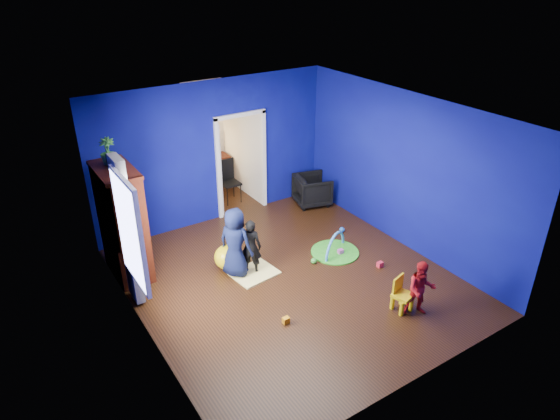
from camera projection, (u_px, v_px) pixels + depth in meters
floor at (290, 280)px, 8.53m from camera, size 5.00×5.50×0.01m
ceiling at (292, 115)px, 7.21m from camera, size 5.00×5.50×0.01m
wall_back at (214, 153)px, 9.93m from camera, size 5.00×0.02×2.90m
wall_front at (423, 292)px, 5.82m from camera, size 5.00×0.02×2.90m
wall_left at (137, 249)px, 6.66m from camera, size 0.02×5.50×2.90m
wall_right at (405, 171)px, 9.08m from camera, size 0.02×5.50×2.90m
alcove at (222, 145)px, 10.97m from camera, size 1.00×1.75×2.50m
armchair at (312, 190)px, 11.02m from camera, size 0.90×0.89×0.67m
child_black at (251, 246)px, 8.54m from camera, size 0.44×0.43×1.01m
child_navy at (235, 243)px, 8.42m from camera, size 0.65×0.73×1.26m
toddler_red at (421, 289)px, 7.54m from camera, size 0.56×0.53×0.91m
vase at (118, 168)px, 7.60m from camera, size 0.23×0.23×0.22m
potted_plant at (108, 151)px, 7.94m from camera, size 0.28×0.28×0.43m
tv_armoire at (123, 223)px, 8.31m from camera, size 0.58×1.14×1.96m
crt_tv at (125, 220)px, 8.32m from camera, size 0.46×0.70×0.54m
yellow_blanket at (254, 273)px, 8.69m from camera, size 0.82×0.69×0.03m
hopper_ball at (227, 257)px, 8.77m from camera, size 0.44×0.44×0.44m
kid_chair at (403, 296)px, 7.71m from camera, size 0.34×0.34×0.50m
play_mat at (335, 252)px, 9.32m from camera, size 0.89×0.89×0.02m
toy_arch at (335, 252)px, 9.32m from camera, size 0.74×0.41×0.80m
window_left at (128, 232)px, 6.89m from camera, size 0.03×0.95×1.55m
curtain at (127, 232)px, 7.49m from camera, size 0.14×0.42×2.40m
doorway at (241, 166)px, 10.40m from camera, size 1.16×0.10×2.10m
study_desk at (211, 172)px, 11.84m from camera, size 0.88×0.44×0.75m
desk_monitor at (208, 148)px, 11.67m from camera, size 0.40×0.05×0.32m
desk_lamp at (198, 152)px, 11.49m from camera, size 0.14×0.14×0.14m
folding_chair at (230, 182)px, 11.08m from camera, size 0.40×0.40×0.92m
book_shelf at (205, 103)px, 11.17m from camera, size 0.88×0.24×0.04m
toy_0 at (380, 265)px, 8.87m from camera, size 0.10×0.08×0.10m
toy_1 at (342, 229)px, 10.00m from camera, size 0.11×0.11×0.11m
toy_2 at (286, 320)px, 7.51m from camera, size 0.10×0.08×0.10m
toy_3 at (314, 261)px, 8.97m from camera, size 0.11×0.11×0.11m
toy_4 at (340, 252)px, 9.25m from camera, size 0.10×0.08×0.10m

